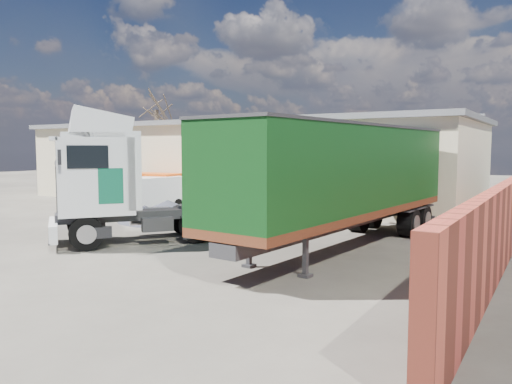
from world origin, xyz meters
The scene contains 9 objects.
ground centered at (0.00, 0.00, 0.00)m, with size 120.00×120.00×0.00m, color black.
warehouse centered at (-6.00, 16.00, 2.66)m, with size 30.60×12.60×5.42m.
brick_boundary_wall centered at (11.50, 6.00, 1.25)m, with size 0.35×26.00×2.50m, color maroon.
bare_tree centered at (-18.00, 20.00, 7.92)m, with size 4.00×4.00×9.60m.
tractor_unit centered at (-1.25, -0.13, 2.12)m, with size 6.69×7.60×5.04m.
box_trailer centered at (6.40, 3.18, 2.68)m, with size 3.94×13.41×4.39m.
panel_van centered at (-7.00, 6.80, 1.01)m, with size 2.49×4.96×1.95m.
orange_skip centered at (-8.00, 8.86, 0.90)m, with size 3.54×2.46×2.07m.
gravel_heap centered at (-3.37, 4.77, 0.50)m, with size 6.63×5.96×1.08m.
Camera 1 is at (12.96, -13.50, 3.57)m, focal length 35.00 mm.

